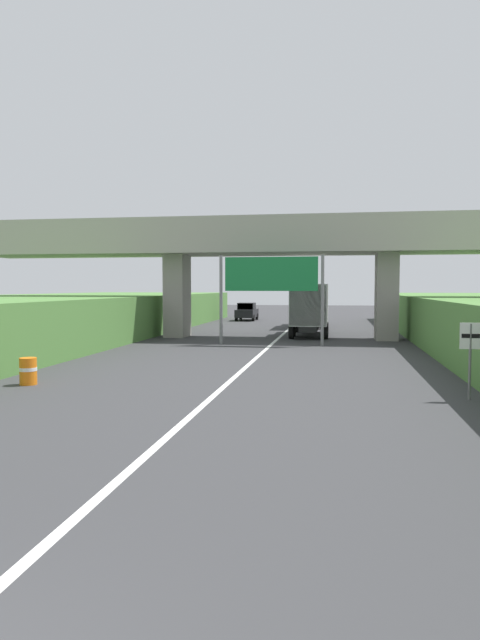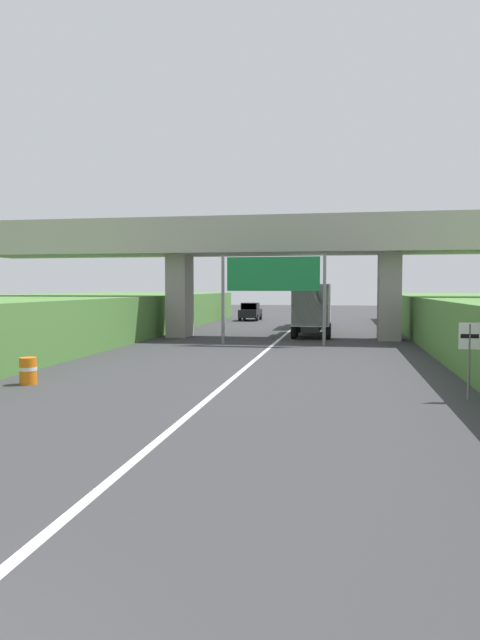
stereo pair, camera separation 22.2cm
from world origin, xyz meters
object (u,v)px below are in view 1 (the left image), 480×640
Objects in this scene: overhead_highway_sign at (271,279)px; construction_barrel_2 at (28,371)px; car_black at (247,312)px; truck_green at (310,307)px; truck_silver at (310,303)px; speed_limit_sign at (470,349)px.

construction_barrel_2 is (-6.50, -14.36, -3.22)m from overhead_highway_sign.
construction_barrel_2 is (-1.51, -37.66, -0.40)m from car_black.
truck_green is 8.11× the size of construction_barrel_2.
truck_silver is at bearing 74.79° from construction_barrel_2.
truck_silver and truck_green have the same top height.
overhead_highway_sign is 23.99m from car_black.
truck_green is (1.90, 6.39, -1.75)m from overhead_highway_sign.
truck_green is 18.29m from car_black.
overhead_highway_sign is 1.43× the size of car_black.
truck_green reaches higher than construction_barrel_2.
truck_green is at bearing 73.46° from overhead_highway_sign.
speed_limit_sign is 2.48× the size of construction_barrel_2.
construction_barrel_2 is at bearing 178.83° from speed_limit_sign.
overhead_highway_sign is at bearing 65.64° from construction_barrel_2.
car_black is 37.69m from construction_barrel_2.
speed_limit_sign is (7.40, -14.65, -2.20)m from overhead_highway_sign.
truck_green is at bearing -87.35° from truck_silver.
truck_silver reaches higher than construction_barrel_2.
truck_silver is 30.53m from construction_barrel_2.
overhead_highway_sign reaches higher than truck_green.
truck_silver is 10.54m from car_black.
car_black is at bearing 102.10° from overhead_highway_sign.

